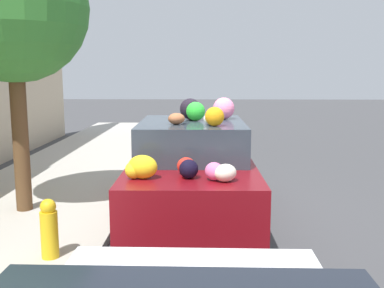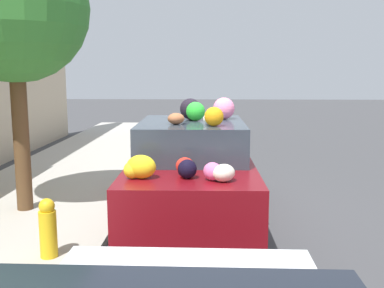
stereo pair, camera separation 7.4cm
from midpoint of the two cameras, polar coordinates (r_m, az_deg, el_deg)
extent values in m
plane|color=#424244|center=(7.14, -0.09, -9.16)|extent=(60.00, 60.00, 0.00)
cube|color=#B2ADA3|center=(7.68, -20.88, -8.00)|extent=(24.00, 3.20, 0.11)
cylinder|color=brown|center=(7.33, -21.22, 0.83)|extent=(0.24, 0.24, 2.29)
sphere|color=#388433|center=(7.32, -22.13, 15.84)|extent=(2.21, 2.21, 2.21)
cylinder|color=gold|center=(5.53, -18.02, -10.89)|extent=(0.20, 0.20, 0.55)
sphere|color=gold|center=(5.43, -18.19, -7.56)|extent=(0.18, 0.18, 0.18)
cube|color=maroon|center=(6.96, -0.31, -4.11)|extent=(4.31, 1.80, 0.70)
cube|color=#333D47|center=(6.68, -0.33, 0.65)|extent=(1.95, 1.55, 0.52)
cylinder|color=black|center=(8.38, -5.62, -4.30)|extent=(0.60, 0.19, 0.60)
cylinder|color=black|center=(8.36, 5.31, -4.32)|extent=(0.60, 0.19, 0.60)
cylinder|color=black|center=(5.85, -8.45, -10.36)|extent=(0.60, 0.19, 0.60)
cylinder|color=black|center=(5.82, 7.47, -10.44)|extent=(0.60, 0.19, 0.60)
ellipsoid|color=purple|center=(8.44, -2.05, 1.31)|extent=(0.35, 0.35, 0.19)
ellipsoid|color=white|center=(5.18, 3.84, -3.67)|extent=(0.36, 0.36, 0.20)
sphere|color=green|center=(6.71, 0.14, 4.17)|extent=(0.40, 0.40, 0.28)
sphere|color=black|center=(8.20, -0.60, 0.92)|extent=(0.20, 0.20, 0.15)
sphere|color=green|center=(7.78, -3.25, 0.72)|extent=(0.26, 0.26, 0.22)
sphere|color=yellow|center=(5.35, -7.80, -3.29)|extent=(0.29, 0.29, 0.21)
ellipsoid|color=white|center=(8.44, -3.86, 1.68)|extent=(0.34, 0.31, 0.31)
sphere|color=orange|center=(6.05, 2.54, 3.50)|extent=(0.27, 0.27, 0.26)
sphere|color=white|center=(6.24, 1.85, 3.18)|extent=(0.21, 0.21, 0.15)
sphere|color=#FCA417|center=(8.15, 1.45, 1.49)|extent=(0.46, 0.46, 0.32)
ellipsoid|color=pink|center=(5.23, 2.45, -3.49)|extent=(0.32, 0.31, 0.21)
ellipsoid|color=red|center=(5.55, -1.14, -2.77)|extent=(0.23, 0.27, 0.21)
sphere|color=red|center=(8.32, 4.35, 1.35)|extent=(0.28, 0.28, 0.25)
sphere|color=black|center=(5.31, -0.82, -3.19)|extent=(0.32, 0.32, 0.23)
sphere|color=pink|center=(6.97, 3.74, 4.54)|extent=(0.45, 0.45, 0.33)
ellipsoid|color=#965735|center=(6.28, -2.33, 3.24)|extent=(0.32, 0.28, 0.16)
sphere|color=green|center=(8.16, 1.17, 1.26)|extent=(0.31, 0.31, 0.25)
ellipsoid|color=yellow|center=(5.34, -6.69, -2.91)|extent=(0.32, 0.39, 0.28)
sphere|color=black|center=(6.92, -0.53, 4.48)|extent=(0.43, 0.43, 0.32)
ellipsoid|color=green|center=(8.54, -3.35, 1.50)|extent=(0.31, 0.30, 0.22)
camera|label=1|loc=(0.04, -90.31, -0.05)|focal=42.00mm
camera|label=2|loc=(0.04, 89.69, 0.05)|focal=42.00mm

